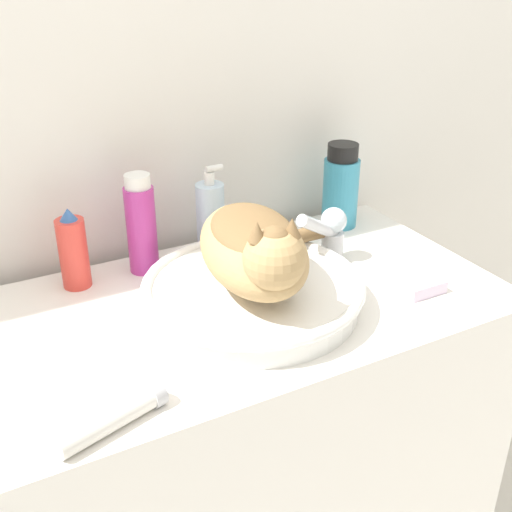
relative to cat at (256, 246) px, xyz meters
The scene contains 11 objects.
wall_back 0.41m from the cat, 96.55° to the left, with size 8.00×0.05×2.40m.
vanity_counter 0.56m from the cat, 134.28° to the left, with size 1.00×0.52×0.87m.
sink_basin 0.09m from the cat, 83.58° to the left, with size 0.38×0.38×0.05m.
cat is the anchor object (origin of this frame).
faucet 0.24m from the cat, 23.61° to the left, with size 0.13×0.08×0.13m.
mouthwash_bottle 0.41m from the cat, 34.88° to the left, with size 0.08×0.08×0.19m.
shampoo_bottle_tall 0.26m from the cat, 116.67° to the left, with size 0.06×0.06×0.19m.
spray_bottle_trigger 0.35m from the cat, 136.63° to the left, with size 0.05×0.05×0.15m.
soap_pump_bottle 0.24m from the cat, 83.97° to the left, with size 0.06×0.06×0.19m.
cream_tube 0.36m from the cat, 150.67° to the right, with size 0.16×0.08×0.04m.
soap_bar 0.33m from the cat, 16.12° to the right, with size 0.08×0.05×0.02m.
Camera 1 is at (-0.41, -0.62, 1.46)m, focal length 45.00 mm.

